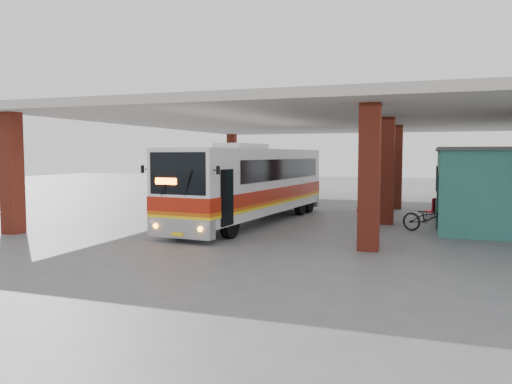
{
  "coord_description": "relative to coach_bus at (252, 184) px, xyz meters",
  "views": [
    {
      "loc": [
        4.7,
        -17.98,
        2.86
      ],
      "look_at": [
        -1.6,
        0.0,
        1.41
      ],
      "focal_mm": 35.0,
      "sensor_mm": 36.0,
      "label": 1
    }
  ],
  "objects": [
    {
      "name": "ground",
      "position": [
        2.33,
        -1.54,
        -1.63
      ],
      "size": [
        90.0,
        90.0,
        0.0
      ],
      "primitive_type": "plane",
      "color": "#515154",
      "rests_on": "ground"
    },
    {
      "name": "brick_columns",
      "position": [
        3.76,
        3.46,
        0.55
      ],
      "size": [
        20.1,
        21.6,
        4.35
      ],
      "color": "#993321",
      "rests_on": "ground"
    },
    {
      "name": "canopy_roof",
      "position": [
        2.83,
        4.96,
        2.87
      ],
      "size": [
        21.0,
        23.0,
        0.3
      ],
      "primitive_type": "cube",
      "color": "beige",
      "rests_on": "brick_columns"
    },
    {
      "name": "shop_building",
      "position": [
        9.83,
        2.46,
        -0.07
      ],
      "size": [
        5.2,
        8.2,
        3.11
      ],
      "color": "#2B6D62",
      "rests_on": "ground"
    },
    {
      "name": "coach_bus",
      "position": [
        0.0,
        0.0,
        0.0
      ],
      "size": [
        3.37,
        11.41,
        3.28
      ],
      "rotation": [
        0.0,
        0.0,
        -0.09
      ],
      "color": "white",
      "rests_on": "ground"
    },
    {
      "name": "motorcycle",
      "position": [
        7.03,
        -0.44,
        -1.09
      ],
      "size": [
        2.16,
        1.48,
        1.08
      ],
      "primitive_type": "imported",
      "rotation": [
        0.0,
        0.0,
        1.16
      ],
      "color": "black",
      "rests_on": "ground"
    },
    {
      "name": "pedestrian",
      "position": [
        5.02,
        -3.18,
        -0.83
      ],
      "size": [
        0.69,
        0.67,
        1.59
      ],
      "primitive_type": "imported",
      "rotation": [
        0.0,
        0.0,
        3.85
      ],
      "color": "red",
      "rests_on": "ground"
    },
    {
      "name": "red_chair",
      "position": [
        7.12,
        4.41,
        -1.23
      ],
      "size": [
        0.57,
        0.57,
        0.87
      ],
      "rotation": [
        0.0,
        0.0,
        -0.29
      ],
      "color": "red",
      "rests_on": "ground"
    }
  ]
}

